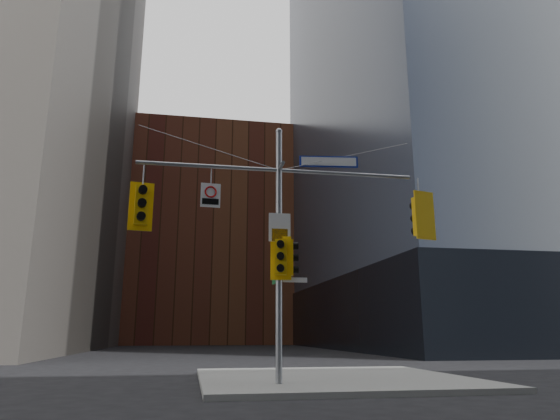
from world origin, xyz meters
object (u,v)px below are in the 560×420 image
object	(u,v)px
traffic_light_pole_side	(290,258)
traffic_light_pole_front	(281,257)
traffic_light_east_arm	(420,217)
regulatory_sign_arm	(211,194)
signal_assembly	(279,224)
street_sign_blade	(329,162)
traffic_light_west_arm	(141,205)

from	to	relation	value
traffic_light_pole_side	traffic_light_pole_front	size ratio (longest dim) A/B	0.83
traffic_light_east_arm	traffic_light_pole_front	xyz separation A→B (m)	(-4.27, -0.27, -1.37)
traffic_light_pole_front	regulatory_sign_arm	bearing A→B (deg)	-175.43
signal_assembly	traffic_light_east_arm	xyz separation A→B (m)	(4.27, 0.00, 0.38)
traffic_light_east_arm	traffic_light_pole_front	bearing A→B (deg)	-10.87
traffic_light_east_arm	traffic_light_pole_side	xyz separation A→B (m)	(-3.95, 0.00, -1.33)
street_sign_blade	traffic_light_east_arm	bearing A→B (deg)	6.85
regulatory_sign_arm	street_sign_blade	bearing A→B (deg)	-4.90
traffic_light_west_arm	traffic_light_pole_side	xyz separation A→B (m)	(4.09, -0.01, -1.33)
traffic_light_west_arm	regulatory_sign_arm	bearing A→B (deg)	-10.07
traffic_light_pole_side	traffic_light_west_arm	bearing A→B (deg)	97.45
traffic_light_east_arm	regulatory_sign_arm	xyz separation A→B (m)	(-6.20, -0.02, 0.37)
traffic_light_east_arm	traffic_light_pole_front	world-z (taller)	traffic_light_east_arm
traffic_light_west_arm	signal_assembly	bearing A→B (deg)	-9.22
traffic_light_west_arm	traffic_light_pole_side	size ratio (longest dim) A/B	1.37
regulatory_sign_arm	signal_assembly	bearing A→B (deg)	-4.69
regulatory_sign_arm	traffic_light_west_arm	bearing A→B (deg)	173.66
signal_assembly	traffic_light_east_arm	world-z (taller)	signal_assembly
street_sign_blade	traffic_light_pole_side	bearing A→B (deg)	-173.02
traffic_light_pole_side	street_sign_blade	xyz separation A→B (m)	(1.17, 0.00, 2.88)
traffic_light_west_arm	traffic_light_pole_side	distance (m)	4.30
traffic_light_east_arm	regulatory_sign_arm	size ratio (longest dim) A/B	2.11
traffic_light_west_arm	traffic_light_pole_side	bearing A→B (deg)	-9.18
traffic_light_pole_side	traffic_light_pole_front	distance (m)	0.42
traffic_light_pole_side	traffic_light_east_arm	bearing A→B (deg)	-82.40
traffic_light_west_arm	traffic_light_east_arm	distance (m)	8.04
street_sign_blade	regulatory_sign_arm	bearing A→B (deg)	-172.70
traffic_light_west_arm	traffic_light_pole_front	xyz separation A→B (m)	(3.77, -0.28, -1.37)
signal_assembly	street_sign_blade	size ratio (longest dim) A/B	4.64
signal_assembly	traffic_light_pole_side	distance (m)	1.00
traffic_light_pole_front	traffic_light_west_arm	bearing A→B (deg)	-172.40
traffic_light_pole_side	regulatory_sign_arm	world-z (taller)	regulatory_sign_arm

